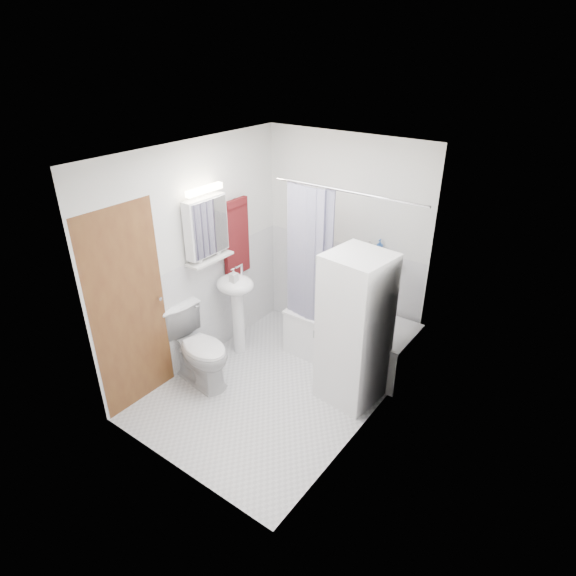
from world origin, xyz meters
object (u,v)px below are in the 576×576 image
Objects in this scene: washer_dryer at (354,329)px; toilet at (198,347)px; bathtub at (350,337)px; sink at (236,297)px.

toilet is at bearing -145.97° from washer_dryer.
bathtub is 1.71× the size of toilet.
toilet reaches higher than bathtub.
sink reaches higher than toilet.
washer_dryer is 1.62m from toilet.
bathtub is at bearing 28.19° from sink.
bathtub is at bearing -32.56° from toilet.
toilet is at bearing -86.99° from sink.
toilet is (-1.09, -1.25, 0.11)m from bathtub.
sink is 0.67× the size of washer_dryer.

